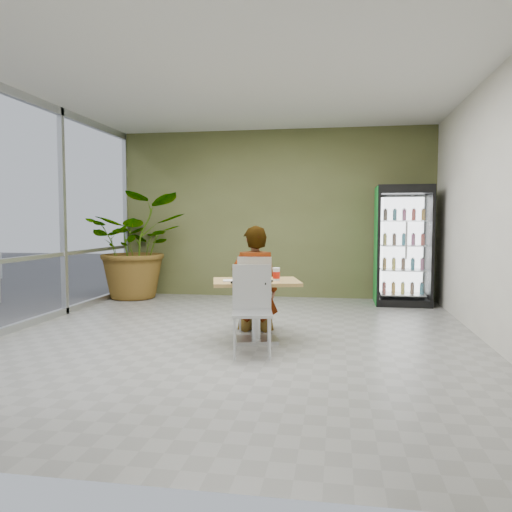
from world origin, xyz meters
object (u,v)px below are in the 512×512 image
Objects in this scene: seated_woman at (255,289)px; potted_plant at (137,246)px; chair_far at (255,287)px; cafeteria_tray at (252,282)px; dining_table at (256,298)px; beverage_fridge at (403,245)px; soda_cup at (276,274)px; chair_near at (252,302)px.

potted_plant is (-2.68, 2.45, 0.44)m from seated_woman.
potted_plant is at bearing -49.32° from chair_far.
seated_woman is at bearing 97.49° from cafeteria_tray.
cafeteria_tray is at bearing -91.31° from dining_table.
beverage_fridge reaches higher than seated_woman.
chair_far is 0.72m from soda_cup.
soda_cup is (0.36, -0.58, 0.24)m from chair_far.
seated_woman is at bearing 120.24° from soda_cup.
beverage_fridge is at bearing 0.18° from potted_plant.
chair_far is 0.84m from cafeteria_tray.
beverage_fridge reaches higher than chair_far.
beverage_fridge is 4.89m from potted_plant.
seated_woman is 0.78m from soda_cup.
soda_cup is at bearing 58.31° from chair_near.
dining_table is 0.34m from cafeteria_tray.
beverage_fridge is (2.09, 3.08, 0.50)m from dining_table.
cafeteria_tray is (-0.25, -0.24, -0.06)m from soda_cup.
dining_table is at bearing 88.69° from cafeteria_tray.
chair_near is at bearing -85.44° from dining_table.
potted_plant reaches higher than cafeteria_tray.
soda_cup is (0.37, -0.63, 0.27)m from seated_woman.
chair_near is at bearing -111.34° from soda_cup.
potted_plant is at bearing 132.39° from dining_table.
chair_far is 1.02× the size of chair_near.
chair_near is 2.34× the size of cafeteria_tray.
seated_woman is (-0.16, 1.15, -0.02)m from chair_near.
chair_near is 4.18m from beverage_fridge.
seated_woman reaches higher than chair_far.
cafeteria_tray is at bearing 90.83° from chair_far.
chair_near is 0.58× the size of seated_woman.
soda_cup is (0.25, -0.02, 0.29)m from dining_table.
dining_table is 3.75m from beverage_fridge.
beverage_fridge is 1.04× the size of potted_plant.
potted_plant reaches higher than soda_cup.
cafeteria_tray is (-0.05, 0.29, 0.19)m from chair_near.
soda_cup is 0.35m from cafeteria_tray.
chair_far reaches higher than cafeteria_tray.
potted_plant reaches higher than dining_table.
chair_far is 3.70m from potted_plant.
cafeteria_tray is 0.21× the size of potted_plant.
soda_cup is at bearing 42.87° from cafeteria_tray.
soda_cup is at bearing -120.41° from beverage_fridge.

